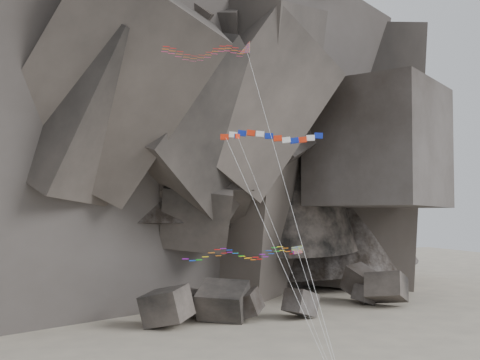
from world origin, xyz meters
name	(u,v)px	position (x,y,z in m)	size (l,w,h in m)	color
headland	(116,76)	(0.00, 70.00, 42.00)	(110.00, 70.00, 84.00)	#514942
boulder_field	(238,306)	(10.18, 32.98, 1.95)	(83.74, 15.64, 6.66)	#47423F
delta_kite	(202,52)	(-5.33, 6.24, 31.55)	(9.23, 19.03, 31.75)	red
banner_kite	(272,138)	(0.03, 1.79, 23.06)	(8.86, 16.49, 22.45)	red
parafoil_kite	(238,253)	(-2.42, 4.11, 12.31)	(12.28, 16.77, 11.50)	#B4CD0B
pennant_kite	(256,182)	(-3.75, -2.55, 18.78)	(4.01, 12.15, 21.64)	red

